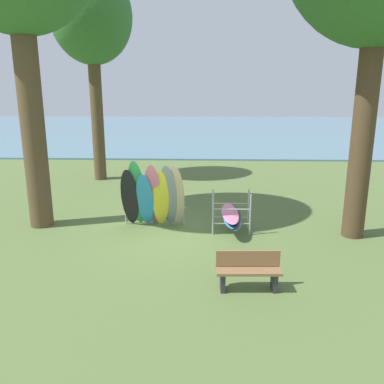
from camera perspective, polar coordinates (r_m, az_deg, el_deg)
ground_plane at (r=12.18m, az=-4.25°, el=-5.92°), size 80.00×80.00×0.00m
lake_water at (r=42.05m, az=0.30°, el=8.91°), size 80.00×36.00×0.10m
tree_mid_behind at (r=19.54m, az=-14.12°, el=22.69°), size 3.57×3.57×9.34m
leaning_board_pile at (r=12.44m, az=-5.61°, el=-0.66°), size 2.03×1.04×2.22m
board_storage_rack at (r=12.24m, az=5.65°, el=-3.40°), size 1.15×2.11×1.25m
park_bench at (r=8.91m, az=8.03°, el=-10.91°), size 1.42×0.47×0.85m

